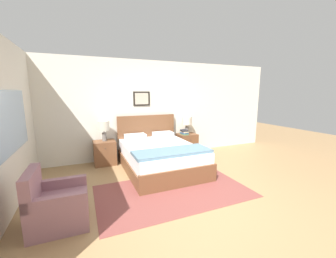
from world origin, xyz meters
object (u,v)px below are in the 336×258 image
object	(u,v)px
nightstand_near_window	(105,153)
table_lamp_by_door	(187,122)
bed	(160,156)
armchair	(56,206)
nightstand_by_door	(187,144)
table_lamp_near_window	(104,127)

from	to	relation	value
nightstand_near_window	table_lamp_by_door	xyz separation A→B (m)	(2.29, 0.02, 0.64)
bed	table_lamp_by_door	xyz separation A→B (m)	(1.15, 0.85, 0.62)
armchair	nightstand_by_door	world-z (taller)	armchair
bed	table_lamp_near_window	xyz separation A→B (m)	(-1.13, 0.85, 0.62)
nightstand_by_door	nightstand_near_window	bearing A→B (deg)	180.00
armchair	table_lamp_by_door	size ratio (longest dim) A/B	1.62
bed	table_lamp_by_door	distance (m)	1.56
bed	table_lamp_near_window	bearing A→B (deg)	143.09
bed	nightstand_near_window	size ratio (longest dim) A/B	3.61
bed	table_lamp_by_door	world-z (taller)	bed
nightstand_by_door	table_lamp_by_door	world-z (taller)	table_lamp_by_door
bed	armchair	world-z (taller)	bed
bed	armchair	bearing A→B (deg)	-145.17
bed	armchair	distance (m)	2.44
armchair	nightstand_by_door	size ratio (longest dim) A/B	1.35
armchair	table_lamp_near_window	size ratio (longest dim) A/B	1.62
armchair	table_lamp_near_window	world-z (taller)	table_lamp_near_window
nightstand_by_door	table_lamp_near_window	distance (m)	2.36
table_lamp_by_door	armchair	bearing A→B (deg)	-144.56
armchair	table_lamp_by_door	xyz separation A→B (m)	(3.15, 2.24, 0.66)
nightstand_near_window	bed	bearing A→B (deg)	-35.92
armchair	nightstand_near_window	bearing A→B (deg)	159.76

